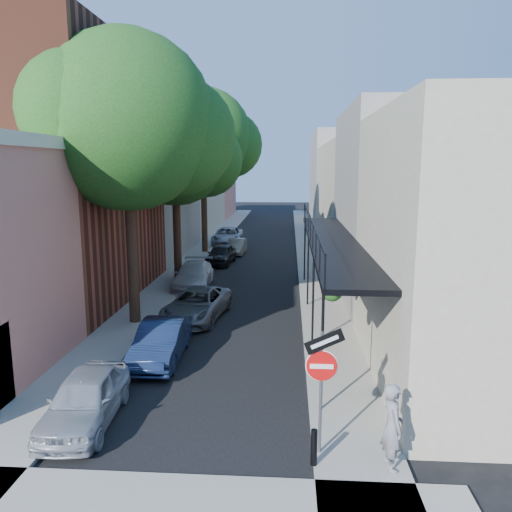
% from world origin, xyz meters
% --- Properties ---
extents(ground, '(160.00, 160.00, 0.00)m').
position_xyz_m(ground, '(0.00, 0.00, 0.00)').
color(ground, black).
rests_on(ground, ground).
extents(road_surface, '(6.00, 64.00, 0.01)m').
position_xyz_m(road_surface, '(0.00, 30.00, 0.01)').
color(road_surface, black).
rests_on(road_surface, ground).
extents(sidewalk_left, '(2.00, 64.00, 0.12)m').
position_xyz_m(sidewalk_left, '(-4.00, 30.00, 0.06)').
color(sidewalk_left, gray).
rests_on(sidewalk_left, ground).
extents(sidewalk_right, '(2.00, 64.00, 0.12)m').
position_xyz_m(sidewalk_right, '(4.00, 30.00, 0.06)').
color(sidewalk_right, gray).
rests_on(sidewalk_right, ground).
extents(sidewalk_cross, '(12.00, 2.00, 0.12)m').
position_xyz_m(sidewalk_cross, '(0.00, -1.00, 0.06)').
color(sidewalk_cross, gray).
rests_on(sidewalk_cross, ground).
extents(buildings_left, '(10.10, 59.10, 12.00)m').
position_xyz_m(buildings_left, '(-9.30, 28.76, 4.94)').
color(buildings_left, tan).
rests_on(buildings_left, ground).
extents(buildings_right, '(9.80, 55.00, 10.00)m').
position_xyz_m(buildings_right, '(8.99, 29.49, 4.42)').
color(buildings_right, '#BCB49B').
rests_on(buildings_right, ground).
extents(sign_post, '(0.89, 0.17, 2.99)m').
position_xyz_m(sign_post, '(3.16, 0.97, 2.04)').
color(sign_post, '#595B60').
rests_on(sign_post, ground).
extents(bollard, '(0.14, 0.14, 0.80)m').
position_xyz_m(bollard, '(3.00, 0.50, 0.52)').
color(bollard, black).
rests_on(bollard, sidewalk_right).
extents(oak_near, '(7.48, 6.80, 11.42)m').
position_xyz_m(oak_near, '(-3.37, 10.26, 7.88)').
color(oak_near, '#331F14').
rests_on(oak_near, ground).
extents(oak_mid, '(6.60, 6.00, 10.20)m').
position_xyz_m(oak_mid, '(-3.42, 18.23, 7.06)').
color(oak_mid, '#331F14').
rests_on(oak_mid, ground).
extents(oak_far, '(7.70, 7.00, 11.90)m').
position_xyz_m(oak_far, '(-3.35, 27.27, 8.26)').
color(oak_far, '#331F14').
rests_on(oak_far, ground).
extents(parked_car_a, '(1.76, 3.88, 1.29)m').
position_xyz_m(parked_car_a, '(-2.60, 2.10, 0.65)').
color(parked_car_a, '#9AA0AA').
rests_on(parked_car_a, ground).
extents(parked_car_b, '(1.46, 3.98, 1.30)m').
position_xyz_m(parked_car_b, '(-1.75, 6.27, 0.65)').
color(parked_car_b, '#14203F').
rests_on(parked_car_b, ground).
extents(parked_car_c, '(2.69, 4.80, 1.27)m').
position_xyz_m(parked_car_c, '(-1.40, 10.83, 0.63)').
color(parked_car_c, '#5B5D62').
rests_on(parked_car_c, ground).
extents(parked_car_d, '(2.02, 4.60, 1.31)m').
position_xyz_m(parked_car_d, '(-2.60, 16.36, 0.66)').
color(parked_car_d, silver).
rests_on(parked_car_d, ground).
extents(parked_car_e, '(1.88, 3.95, 1.30)m').
position_xyz_m(parked_car_e, '(-2.01, 22.77, 0.65)').
color(parked_car_e, black).
rests_on(parked_car_e, ground).
extents(parked_car_f, '(1.31, 3.42, 1.11)m').
position_xyz_m(parked_car_f, '(-1.40, 26.67, 0.56)').
color(parked_car_f, gray).
rests_on(parked_car_f, ground).
extents(parked_car_g, '(2.34, 4.98, 1.38)m').
position_xyz_m(parked_car_g, '(-2.60, 31.14, 0.69)').
color(parked_car_g, '#9197A4').
rests_on(parked_car_g, ground).
extents(pedestrian, '(0.55, 0.75, 1.87)m').
position_xyz_m(pedestrian, '(4.60, 0.50, 1.06)').
color(pedestrian, slate).
rests_on(pedestrian, sidewalk_right).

